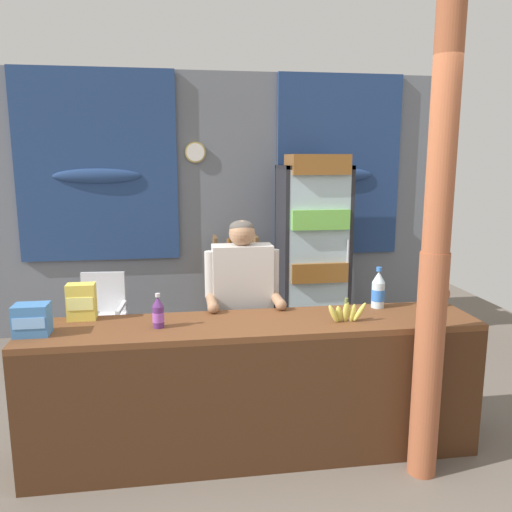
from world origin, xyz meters
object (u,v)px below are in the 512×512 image
(soda_bottle_water, at_px, (378,290))
(stall_counter, at_px, (258,380))
(snack_box_instant_noodle, at_px, (81,302))
(banana_bunch, at_px, (346,312))
(plastic_lawn_chair, at_px, (102,312))
(soda_bottle_grape_soda, at_px, (158,313))
(drink_fridge, at_px, (313,241))
(soda_bottle_iced_tea, at_px, (429,293))
(snack_box_biscuit, at_px, (32,320))
(shopkeeper, at_px, (242,295))
(bottle_shelf_rack, at_px, (236,284))
(timber_post, at_px, (435,262))

(soda_bottle_water, bearing_deg, stall_counter, -161.33)
(snack_box_instant_noodle, relative_size, banana_bunch, 0.88)
(plastic_lawn_chair, height_order, soda_bottle_grape_soda, soda_bottle_grape_soda)
(drink_fridge, relative_size, soda_bottle_iced_tea, 7.89)
(stall_counter, height_order, snack_box_biscuit, snack_box_biscuit)
(banana_bunch, bearing_deg, soda_bottle_iced_tea, 18.21)
(soda_bottle_iced_tea, bearing_deg, soda_bottle_water, 170.72)
(snack_box_biscuit, distance_m, banana_bunch, 1.93)
(shopkeeper, bearing_deg, snack_box_instant_noodle, -165.70)
(stall_counter, height_order, bottle_shelf_rack, bottle_shelf_rack)
(drink_fridge, distance_m, plastic_lawn_chair, 2.26)
(bottle_shelf_rack, relative_size, snack_box_instant_noodle, 4.68)
(soda_bottle_grape_soda, height_order, banana_bunch, soda_bottle_grape_soda)
(stall_counter, bearing_deg, plastic_lawn_chair, 122.99)
(plastic_lawn_chair, bearing_deg, snack_box_biscuit, -93.69)
(bottle_shelf_rack, distance_m, shopkeeper, 1.89)
(snack_box_biscuit, bearing_deg, banana_bunch, -1.00)
(drink_fridge, bearing_deg, shopkeeper, -120.94)
(stall_counter, distance_m, plastic_lawn_chair, 2.26)
(snack_box_biscuit, bearing_deg, soda_bottle_grape_soda, 2.21)
(shopkeeper, height_order, soda_bottle_grape_soda, shopkeeper)
(timber_post, height_order, banana_bunch, timber_post)
(plastic_lawn_chair, bearing_deg, bottle_shelf_rack, 22.26)
(bottle_shelf_rack, distance_m, banana_bunch, 2.50)
(stall_counter, bearing_deg, soda_bottle_water, 18.67)
(snack_box_biscuit, height_order, banana_bunch, snack_box_biscuit)
(timber_post, bearing_deg, snack_box_instant_noodle, 163.83)
(stall_counter, distance_m, timber_post, 1.30)
(bottle_shelf_rack, xyz_separation_m, snack_box_instant_noodle, (-1.24, -2.13, 0.45))
(drink_fridge, relative_size, bottle_shelf_rack, 1.78)
(plastic_lawn_chair, bearing_deg, banana_bunch, -45.94)
(drink_fridge, relative_size, plastic_lawn_chair, 2.32)
(soda_bottle_grape_soda, xyz_separation_m, banana_bunch, (1.19, -0.06, -0.03))
(stall_counter, xyz_separation_m, soda_bottle_grape_soda, (-0.61, 0.09, 0.44))
(plastic_lawn_chair, height_order, snack_box_biscuit, snack_box_biscuit)
(drink_fridge, height_order, snack_box_biscuit, drink_fridge)
(soda_bottle_grape_soda, distance_m, snack_box_instant_noodle, 0.55)
(drink_fridge, distance_m, snack_box_instant_noodle, 2.77)
(timber_post, relative_size, soda_bottle_iced_tea, 11.18)
(shopkeeper, relative_size, banana_bunch, 5.58)
(bottle_shelf_rack, distance_m, soda_bottle_iced_tea, 2.51)
(timber_post, xyz_separation_m, banana_bunch, (-0.42, 0.31, -0.38))
(soda_bottle_grape_soda, bearing_deg, banana_bunch, -2.98)
(soda_bottle_water, bearing_deg, timber_post, -80.72)
(snack_box_biscuit, bearing_deg, timber_post, -8.32)
(soda_bottle_grape_soda, bearing_deg, soda_bottle_water, 8.15)
(drink_fridge, bearing_deg, plastic_lawn_chair, -172.04)
(drink_fridge, height_order, snack_box_instant_noodle, drink_fridge)
(plastic_lawn_chair, relative_size, shopkeeper, 0.57)
(timber_post, xyz_separation_m, soda_bottle_iced_tea, (0.25, 0.53, -0.33))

